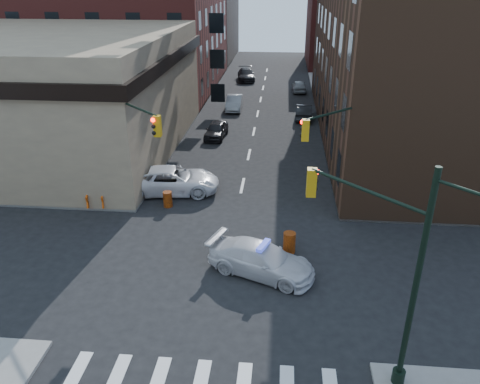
% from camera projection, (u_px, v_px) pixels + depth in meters
% --- Properties ---
extents(ground, '(140.00, 140.00, 0.00)m').
position_uv_depth(ground, '(224.00, 270.00, 22.47)').
color(ground, black).
rests_on(ground, ground).
extents(sidewalk_nw, '(34.00, 54.50, 0.15)m').
position_uv_depth(sidewalk_nw, '(61.00, 97.00, 53.90)').
color(sidewalk_nw, gray).
rests_on(sidewalk_nw, ground).
extents(sidewalk_ne, '(34.00, 54.50, 0.15)m').
position_uv_depth(sidewalk_ne, '(474.00, 106.00, 50.09)').
color(sidewalk_ne, gray).
rests_on(sidewalk_ne, ground).
extents(bank_building, '(22.00, 22.00, 9.00)m').
position_uv_depth(bank_building, '(35.00, 92.00, 36.87)').
color(bank_building, '#978363').
rests_on(bank_building, ground).
extents(commercial_row_ne, '(14.00, 34.00, 14.00)m').
position_uv_depth(commercial_row_ne, '(412.00, 53.00, 38.74)').
color(commercial_row_ne, '#4A2F1D').
rests_on(commercial_row_ne, ground).
extents(filler_nw, '(20.00, 18.00, 16.00)m').
position_uv_depth(filler_nw, '(173.00, 7.00, 76.37)').
color(filler_nw, brown).
rests_on(filler_nw, ground).
extents(filler_ne, '(16.00, 16.00, 12.00)m').
position_uv_depth(filler_ne, '(361.00, 24.00, 71.12)').
color(filler_ne, maroon).
rests_on(filler_ne, ground).
extents(signal_pole_se, '(5.40, 5.27, 8.00)m').
position_uv_depth(signal_pole_se, '(388.00, 259.00, 15.04)').
color(signal_pole_se, black).
rests_on(signal_pole_se, sidewalk_se).
extents(signal_pole_nw, '(3.58, 3.67, 8.00)m').
position_uv_depth(signal_pole_nw, '(130.00, 145.00, 25.94)').
color(signal_pole_nw, black).
rests_on(signal_pole_nw, sidewalk_nw).
extents(signal_pole_ne, '(3.67, 3.58, 8.00)m').
position_uv_depth(signal_pole_ne, '(344.00, 151.00, 24.99)').
color(signal_pole_ne, black).
rests_on(signal_pole_ne, sidewalk_ne).
extents(tree_ne_near, '(3.00, 3.00, 4.85)m').
position_uv_depth(tree_ne_near, '(337.00, 85.00, 43.84)').
color(tree_ne_near, black).
rests_on(tree_ne_near, sidewalk_ne).
extents(tree_ne_far, '(3.00, 3.00, 4.85)m').
position_uv_depth(tree_ne_far, '(330.00, 69.00, 51.06)').
color(tree_ne_far, black).
rests_on(tree_ne_far, sidewalk_ne).
extents(police_car, '(5.57, 3.84, 1.50)m').
position_uv_depth(police_car, '(261.00, 260.00, 21.98)').
color(police_car, silver).
rests_on(police_car, ground).
extents(pickup, '(6.39, 3.54, 1.69)m').
position_uv_depth(pickup, '(172.00, 180.00, 30.23)').
color(pickup, white).
rests_on(pickup, ground).
extents(parked_car_wnear, '(1.94, 4.13, 1.37)m').
position_uv_depth(parked_car_wnear, '(216.00, 130.00, 40.52)').
color(parked_car_wnear, black).
rests_on(parked_car_wnear, ground).
extents(parked_car_wfar, '(1.67, 4.51, 1.47)m').
position_uv_depth(parked_car_wfar, '(234.00, 103.00, 48.89)').
color(parked_car_wfar, '#989BA0').
rests_on(parked_car_wfar, ground).
extents(parked_car_wdeep, '(2.81, 5.49, 1.53)m').
position_uv_depth(parked_car_wdeep, '(246.00, 75.00, 62.44)').
color(parked_car_wdeep, black).
rests_on(parked_car_wdeep, ground).
extents(parked_car_enear, '(1.72, 4.43, 1.44)m').
position_uv_depth(parked_car_enear, '(304.00, 111.00, 45.81)').
color(parked_car_enear, black).
rests_on(parked_car_enear, ground).
extents(parked_car_efar, '(1.77, 4.11, 1.38)m').
position_uv_depth(parked_car_efar, '(299.00, 86.00, 56.34)').
color(parked_car_efar, '#92969A').
rests_on(parked_car_efar, ground).
extents(pedestrian_a, '(0.75, 0.53, 1.94)m').
position_uv_depth(pedestrian_a, '(120.00, 184.00, 29.01)').
color(pedestrian_a, black).
rests_on(pedestrian_a, sidewalk_nw).
extents(pedestrian_b, '(1.16, 1.09, 1.90)m').
position_uv_depth(pedestrian_b, '(95.00, 191.00, 28.13)').
color(pedestrian_b, black).
rests_on(pedestrian_b, sidewalk_nw).
extents(pedestrian_c, '(0.89, 0.96, 1.58)m').
position_uv_depth(pedestrian_c, '(84.00, 184.00, 29.46)').
color(pedestrian_c, '#1C242B').
rests_on(pedestrian_c, sidewalk_nw).
extents(barrel_road, '(0.71, 0.71, 1.11)m').
position_uv_depth(barrel_road, '(289.00, 243.00, 23.73)').
color(barrel_road, '#C53D09').
rests_on(barrel_road, ground).
extents(barrel_bank, '(0.58, 0.58, 0.97)m').
position_uv_depth(barrel_bank, '(168.00, 199.00, 28.48)').
color(barrel_bank, '#CB4009').
rests_on(barrel_bank, ground).
extents(barricade_nw_a, '(1.29, 0.73, 0.92)m').
position_uv_depth(barricade_nw_a, '(96.00, 200.00, 28.06)').
color(barricade_nw_a, '#C33409').
rests_on(barricade_nw_a, sidewalk_nw).
extents(barricade_nw_b, '(1.34, 0.88, 0.93)m').
position_uv_depth(barricade_nw_b, '(94.00, 184.00, 30.22)').
color(barricade_nw_b, orange).
rests_on(barricade_nw_b, sidewalk_nw).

